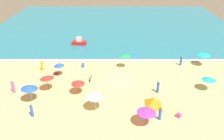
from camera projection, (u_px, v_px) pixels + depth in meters
ground_plane at (119, 79)px, 32.64m from camera, size 60.00×60.00×0.00m
ocean_water at (117, 25)px, 57.36m from camera, size 60.00×44.00×0.10m
wave_breaker_foam at (118, 60)px, 38.16m from camera, size 57.00×0.70×0.01m
beach_umbrella_0 at (48, 77)px, 29.14m from camera, size 2.65×2.65×2.29m
beach_umbrella_1 at (96, 95)px, 25.40m from camera, size 2.36×2.37×2.18m
beach_umbrella_2 at (210, 79)px, 29.27m from camera, size 2.34×2.36×2.02m
beach_umbrella_3 at (126, 56)px, 34.93m from camera, size 1.97×1.96×2.33m
beach_umbrella_4 at (205, 55)px, 35.56m from camera, size 2.41×2.42×2.26m
beach_umbrella_5 at (79, 82)px, 28.58m from camera, size 2.53×2.53×1.90m
beach_umbrella_6 at (30, 87)px, 26.97m from camera, size 2.88×2.87×2.33m
beach_umbrella_7 at (148, 111)px, 23.15m from camera, size 2.94×2.94×2.07m
beach_umbrella_8 at (60, 64)px, 32.78m from camera, size 1.81×1.80×2.14m
beach_tent at (155, 102)px, 26.64m from camera, size 2.91×2.99×1.18m
parked_bicycle at (91, 78)px, 32.15m from camera, size 0.18×1.82×0.76m
beachgoer_0 at (161, 114)px, 24.33m from camera, size 0.42×0.42×1.68m
beachgoer_1 at (180, 115)px, 24.85m from camera, size 0.61×0.61×0.81m
beachgoer_2 at (84, 65)px, 35.84m from camera, size 0.49×0.49×1.00m
beachgoer_3 at (33, 110)px, 24.87m from camera, size 0.46×0.46×1.68m
beachgoer_4 at (43, 66)px, 34.74m from camera, size 0.38×0.38×1.66m
beachgoer_5 at (14, 86)px, 29.15m from camera, size 0.54×0.54×1.92m
beachgoer_6 at (182, 61)px, 36.27m from camera, size 0.50×0.50×1.69m
beachgoer_7 at (159, 87)px, 29.10m from camera, size 0.48×0.48×1.81m
beach_towel_0 at (58, 73)px, 34.15m from camera, size 0.76×1.15×0.01m
beach_towel_1 at (99, 95)px, 28.90m from camera, size 1.65×1.06×0.01m
small_boat_0 at (80, 42)px, 44.61m from camera, size 2.92×1.59×1.49m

